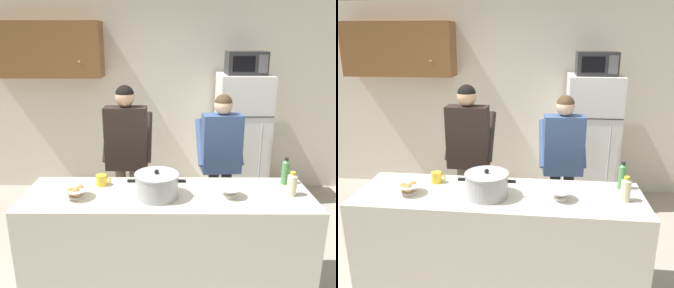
{
  "view_description": "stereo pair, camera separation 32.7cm",
  "coord_description": "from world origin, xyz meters",
  "views": [
    {
      "loc": [
        0.02,
        -2.58,
        2.12
      ],
      "look_at": [
        0.0,
        0.55,
        1.17
      ],
      "focal_mm": 37.46,
      "sensor_mm": 36.0,
      "label": 1
    },
    {
      "loc": [
        0.35,
        -2.56,
        2.12
      ],
      "look_at": [
        0.0,
        0.55,
        1.17
      ],
      "focal_mm": 37.46,
      "sensor_mm": 36.0,
      "label": 2
    }
  ],
  "objects": [
    {
      "name": "back_wall_unit",
      "position": [
        -0.25,
        2.26,
        1.41
      ],
      "size": [
        6.0,
        0.48,
        2.6
      ],
      "color": "silver",
      "rests_on": "ground"
    },
    {
      "name": "kitchen_island",
      "position": [
        0.0,
        0.0,
        0.46
      ],
      "size": [
        2.31,
        0.68,
        0.92
      ],
      "primitive_type": "cube",
      "color": "silver",
      "rests_on": "ground"
    },
    {
      "name": "refrigerator",
      "position": [
        0.95,
        1.85,
        0.84
      ],
      "size": [
        0.64,
        0.68,
        1.68
      ],
      "color": "white",
      "rests_on": "ground"
    },
    {
      "name": "microwave",
      "position": [
        0.95,
        1.83,
        1.82
      ],
      "size": [
        0.48,
        0.37,
        0.28
      ],
      "color": "#2D2D30",
      "rests_on": "refrigerator"
    },
    {
      "name": "person_near_pot",
      "position": [
        -0.43,
        0.86,
        1.05
      ],
      "size": [
        0.51,
        0.42,
        1.68
      ],
      "color": "#726656",
      "rests_on": "ground"
    },
    {
      "name": "person_by_sink",
      "position": [
        0.55,
        0.89,
        0.98
      ],
      "size": [
        0.51,
        0.43,
        1.59
      ],
      "color": "black",
      "rests_on": "ground"
    },
    {
      "name": "cooking_pot",
      "position": [
        -0.08,
        -0.06,
        1.02
      ],
      "size": [
        0.46,
        0.35,
        0.23
      ],
      "color": "#ADAFB5",
      "rests_on": "kitchen_island"
    },
    {
      "name": "coffee_mug",
      "position": [
        -0.56,
        0.16,
        0.97
      ],
      "size": [
        0.13,
        0.09,
        0.1
      ],
      "color": "yellow",
      "rests_on": "kitchen_island"
    },
    {
      "name": "bread_bowl",
      "position": [
        -0.71,
        -0.09,
        0.97
      ],
      "size": [
        0.21,
        0.21,
        0.1
      ],
      "color": "white",
      "rests_on": "kitchen_island"
    },
    {
      "name": "empty_bowl",
      "position": [
        0.49,
        -0.06,
        0.97
      ],
      "size": [
        0.19,
        0.19,
        0.08
      ],
      "color": "white",
      "rests_on": "kitchen_island"
    },
    {
      "name": "bottle_near_edge",
      "position": [
        1.0,
        0.21,
        1.03
      ],
      "size": [
        0.06,
        0.06,
        0.24
      ],
      "color": "#4C8C4C",
      "rests_on": "kitchen_island"
    },
    {
      "name": "bottle_mid_counter",
      "position": [
        0.98,
        -0.02,
        1.02
      ],
      "size": [
        0.08,
        0.08,
        0.2
      ],
      "color": "beige",
      "rests_on": "kitchen_island"
    }
  ]
}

